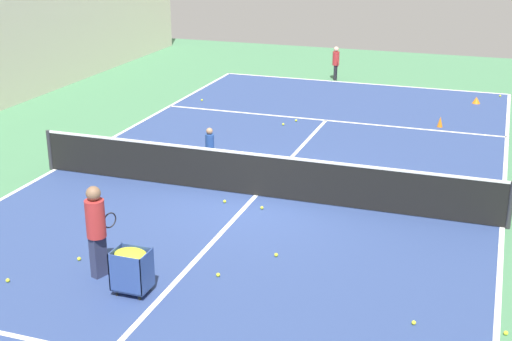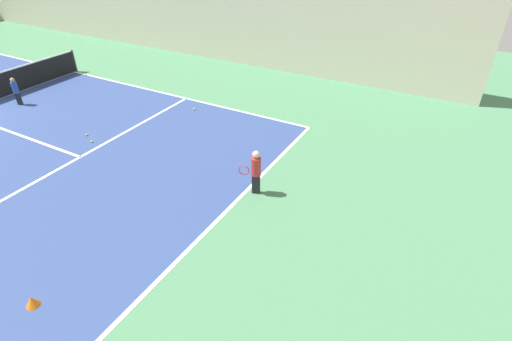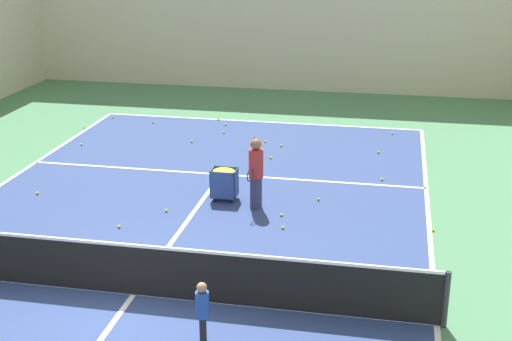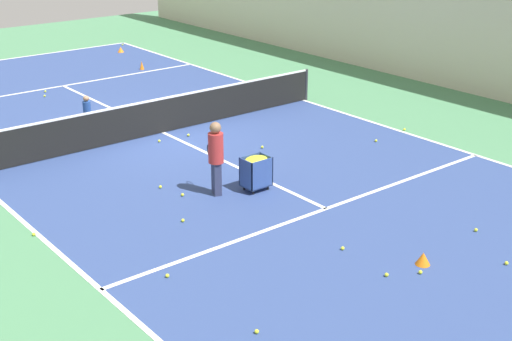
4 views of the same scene
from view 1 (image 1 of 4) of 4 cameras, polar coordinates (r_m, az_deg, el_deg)
name	(u,v)px [view 1 (image 1 of 4)]	position (r m, az deg, el deg)	size (l,w,h in m)	color
ground_plane	(256,196)	(15.73, 0.00, -2.03)	(36.90, 36.90, 0.00)	#477F56
court_playing_area	(256,196)	(15.73, 0.00, -2.02)	(10.35, 23.32, 0.00)	navy
line_baseline_near	(360,83)	(26.55, 8.35, 6.92)	(10.35, 0.10, 0.00)	white
line_sideline_left	(502,227)	(14.98, 19.10, -4.32)	(0.10, 23.32, 0.00)	white
line_sideline_right	(55,169)	(17.99, -15.77, 0.09)	(0.10, 23.32, 0.00)	white
line_service_near	(326,120)	(21.57, 5.62, 4.02)	(10.35, 0.10, 0.00)	white
line_centre_service	(256,195)	(15.73, 0.00, -2.01)	(0.10, 12.83, 0.00)	white
tennis_net	(256,174)	(15.54, 0.00, -0.28)	(10.65, 0.10, 0.99)	#2D2D33
player_near_baseline	(336,61)	(26.83, 6.41, 8.70)	(0.35, 0.57, 1.25)	black
coach_at_net	(96,225)	(12.27, -12.66, -4.31)	(0.42, 0.69, 1.65)	#2D3351
child_midcourt	(210,146)	(17.14, -3.72, 1.97)	(0.27, 0.27, 1.06)	black
ball_cart	(131,263)	(11.78, -9.95, -7.31)	(0.59, 0.46, 0.78)	#2D478C
training_cone_0	(476,100)	(24.50, 17.21, 5.40)	(0.26, 0.26, 0.21)	orange
training_cone_1	(440,122)	(21.44, 14.52, 3.80)	(0.16, 0.16, 0.31)	orange
tennis_ball_2	(218,275)	(12.35, -3.05, -8.33)	(0.07, 0.07, 0.07)	yellow
tennis_ball_3	(76,158)	(18.57, -14.22, 0.95)	(0.07, 0.07, 0.07)	yellow
tennis_ball_4	(225,201)	(15.34, -2.53, -2.48)	(0.07, 0.07, 0.07)	yellow
tennis_ball_6	(283,124)	(20.96, 2.19, 3.72)	(0.07, 0.07, 0.07)	yellow
tennis_ball_8	(506,333)	(11.40, 19.36, -12.16)	(0.07, 0.07, 0.07)	yellow
tennis_ball_9	(8,280)	(12.86, -19.25, -8.30)	(0.07, 0.07, 0.07)	yellow
tennis_ball_14	(202,100)	(23.78, -4.35, 5.64)	(0.07, 0.07, 0.07)	yellow
tennis_ball_17	(276,255)	(13.01, 1.62, -6.75)	(0.07, 0.07, 0.07)	yellow
tennis_ball_18	(500,96)	(25.65, 18.95, 5.67)	(0.07, 0.07, 0.07)	yellow
tennis_ball_19	(262,208)	(15.00, 0.48, -2.99)	(0.07, 0.07, 0.07)	yellow
tennis_ball_20	(296,120)	(21.37, 3.23, 4.02)	(0.07, 0.07, 0.07)	yellow
tennis_ball_22	(92,242)	(13.83, -12.95, -5.60)	(0.07, 0.07, 0.07)	yellow
tennis_ball_23	(79,259)	(13.25, -13.97, -6.87)	(0.07, 0.07, 0.07)	yellow
tennis_ball_25	(414,323)	(11.28, 12.51, -11.80)	(0.07, 0.07, 0.07)	yellow
tennis_ball_28	(427,176)	(17.25, 13.52, -0.45)	(0.07, 0.07, 0.07)	yellow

